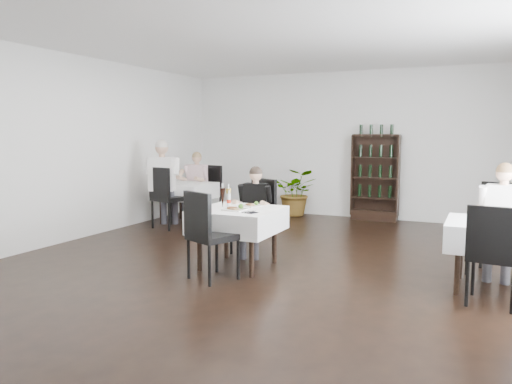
# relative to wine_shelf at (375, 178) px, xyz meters

# --- Properties ---
(room_shell) EXTENTS (9.00, 9.00, 9.00)m
(room_shell) POSITION_rel_wine_shelf_xyz_m (-0.60, -4.31, 0.65)
(room_shell) COLOR black
(room_shell) RESTS_ON ground
(wine_shelf) EXTENTS (0.90, 0.28, 1.75)m
(wine_shelf) POSITION_rel_wine_shelf_xyz_m (0.00, 0.00, 0.00)
(wine_shelf) COLOR black
(wine_shelf) RESTS_ON ground
(main_table) EXTENTS (1.03, 1.03, 0.77)m
(main_table) POSITION_rel_wine_shelf_xyz_m (-0.90, -4.31, -0.23)
(main_table) COLOR black
(main_table) RESTS_ON ground
(left_table) EXTENTS (0.98, 0.98, 0.77)m
(left_table) POSITION_rel_wine_shelf_xyz_m (-3.30, -1.81, -0.23)
(left_table) COLOR black
(left_table) RESTS_ON ground
(right_table) EXTENTS (0.98, 0.98, 0.77)m
(right_table) POSITION_rel_wine_shelf_xyz_m (2.10, -4.01, -0.23)
(right_table) COLOR black
(right_table) RESTS_ON ground
(potted_tree) EXTENTS (1.03, 0.94, 1.00)m
(potted_tree) POSITION_rel_wine_shelf_xyz_m (-1.63, -0.11, -0.35)
(potted_tree) COLOR #1E551D
(potted_tree) RESTS_ON ground
(main_chair_far) EXTENTS (0.65, 0.66, 1.09)m
(main_chair_far) POSITION_rel_wine_shelf_xyz_m (-0.98, -3.55, -0.23)
(main_chair_far) COLOR black
(main_chair_far) RESTS_ON ground
(main_chair_near) EXTENTS (0.64, 0.64, 1.07)m
(main_chair_near) POSITION_rel_wine_shelf_xyz_m (-0.96, -5.01, -0.24)
(main_chair_near) COLOR black
(main_chair_near) RESTS_ON ground
(left_chair_far) EXTENTS (0.58, 0.58, 1.07)m
(left_chair_far) POSITION_rel_wine_shelf_xyz_m (-3.23, -1.05, -0.23)
(left_chair_far) COLOR black
(left_chair_far) RESTS_ON ground
(left_chair_near) EXTENTS (0.63, 0.63, 1.13)m
(left_chair_near) POSITION_rel_wine_shelf_xyz_m (-3.28, -2.51, -0.20)
(left_chair_near) COLOR black
(left_chair_near) RESTS_ON ground
(right_chair_far) EXTENTS (0.66, 0.66, 1.13)m
(right_chair_far) POSITION_rel_wine_shelf_xyz_m (2.15, -3.26, -0.20)
(right_chair_far) COLOR black
(right_chair_far) RESTS_ON ground
(right_chair_near) EXTENTS (0.52, 0.53, 1.04)m
(right_chair_near) POSITION_rel_wine_shelf_xyz_m (2.09, -4.61, -0.26)
(right_chair_near) COLOR black
(right_chair_near) RESTS_ON ground
(diner_main) EXTENTS (0.51, 0.52, 1.27)m
(diner_main) POSITION_rel_wine_shelf_xyz_m (-0.96, -3.66, -0.11)
(diner_main) COLOR #3C3C43
(diner_main) RESTS_ON ground
(diner_left_far) EXTENTS (0.52, 0.53, 1.36)m
(diner_left_far) POSITION_rel_wine_shelf_xyz_m (-3.42, -1.26, -0.06)
(diner_left_far) COLOR #3C3C43
(diner_left_far) RESTS_ON ground
(diner_left_near) EXTENTS (0.69, 0.74, 1.62)m
(diner_left_near) POSITION_rel_wine_shelf_xyz_m (-3.40, -2.39, 0.10)
(diner_left_near) COLOR #3C3C43
(diner_left_near) RESTS_ON ground
(diner_right_far) EXTENTS (0.55, 0.57, 1.39)m
(diner_right_far) POSITION_rel_wine_shelf_xyz_m (2.19, -3.42, -0.04)
(diner_right_far) COLOR #3C3C43
(diner_right_far) RESTS_ON ground
(plate_far) EXTENTS (0.28, 0.28, 0.07)m
(plate_far) POSITION_rel_wine_shelf_xyz_m (-0.82, -4.06, -0.06)
(plate_far) COLOR white
(plate_far) RESTS_ON main_table
(plate_near) EXTENTS (0.28, 0.28, 0.08)m
(plate_near) POSITION_rel_wine_shelf_xyz_m (-0.86, -4.46, -0.06)
(plate_near) COLOR white
(plate_near) RESTS_ON main_table
(pilsner_dark) EXTENTS (0.08, 0.08, 0.32)m
(pilsner_dark) POSITION_rel_wine_shelf_xyz_m (-1.12, -4.32, 0.06)
(pilsner_dark) COLOR black
(pilsner_dark) RESTS_ON main_table
(pilsner_lager) EXTENTS (0.07, 0.07, 0.30)m
(pilsner_lager) POSITION_rel_wine_shelf_xyz_m (-1.09, -4.20, 0.05)
(pilsner_lager) COLOR gold
(pilsner_lager) RESTS_ON main_table
(coke_bottle) EXTENTS (0.06, 0.06, 0.22)m
(coke_bottle) POSITION_rel_wine_shelf_xyz_m (-1.07, -4.24, 0.01)
(coke_bottle) COLOR silver
(coke_bottle) RESTS_ON main_table
(napkin_cutlery) EXTENTS (0.20, 0.18, 0.02)m
(napkin_cutlery) POSITION_rel_wine_shelf_xyz_m (-0.61, -4.56, -0.07)
(napkin_cutlery) COLOR black
(napkin_cutlery) RESTS_ON main_table
(pepper_mill) EXTENTS (0.04, 0.04, 0.09)m
(pepper_mill) POSITION_rel_wine_shelf_xyz_m (2.12, -3.91, -0.03)
(pepper_mill) COLOR black
(pepper_mill) RESTS_ON right_table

